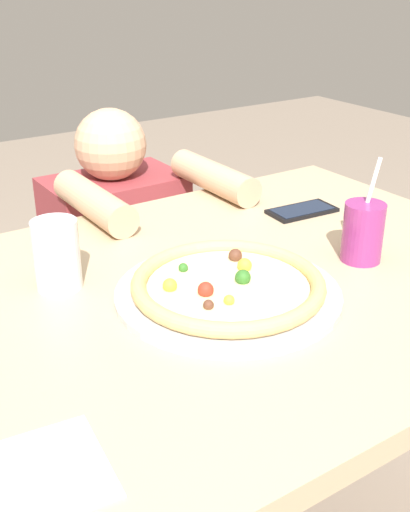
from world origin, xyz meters
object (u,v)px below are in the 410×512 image
object	(u,v)px
cell_phone	(302,211)
diner_seated	(121,289)
water_cup_clear	(57,254)
pizza_near	(228,287)
drink_cup_colored	(363,232)

from	to	relation	value
cell_phone	diner_seated	distance (m)	0.60
water_cup_clear	diner_seated	size ratio (longest dim) A/B	0.13
pizza_near	drink_cup_colored	xyz separation A→B (m)	(0.29, -0.02, 0.04)
cell_phone	diner_seated	bearing A→B (deg)	117.88
pizza_near	diner_seated	distance (m)	0.76
cell_phone	pizza_near	bearing A→B (deg)	-148.22
pizza_near	water_cup_clear	world-z (taller)	water_cup_clear
drink_cup_colored	cell_phone	bearing A→B (deg)	73.27
diner_seated	drink_cup_colored	bearing A→B (deg)	-76.70
water_cup_clear	drink_cup_colored	bearing A→B (deg)	-22.24
drink_cup_colored	diner_seated	xyz separation A→B (m)	(-0.16, 0.69, -0.37)
drink_cup_colored	cell_phone	world-z (taller)	drink_cup_colored
pizza_near	drink_cup_colored	distance (m)	0.29
drink_cup_colored	cell_phone	xyz separation A→B (m)	(0.07, 0.24, -0.05)
water_cup_clear	diner_seated	distance (m)	0.70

